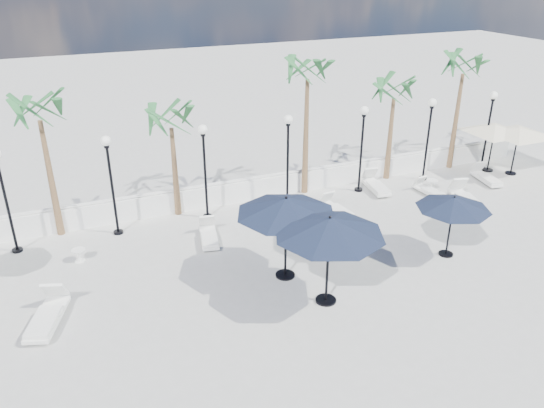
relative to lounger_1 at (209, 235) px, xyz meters
name	(u,v)px	position (x,y,z in m)	size (l,w,h in m)	color
ground	(370,281)	(4.01, -4.60, -0.23)	(100.00, 100.00, 0.00)	#9B9A96
balustrade	(278,185)	(4.01, 2.90, 0.24)	(26.00, 0.30, 1.01)	white
lamppost_0	(3,187)	(-6.49, 1.90, 2.26)	(0.36, 0.36, 3.84)	black
lamppost_1	(110,172)	(-2.99, 1.90, 2.26)	(0.36, 0.36, 3.84)	black
lamppost_2	(204,159)	(0.51, 1.90, 2.26)	(0.36, 0.36, 3.84)	black
lamppost_3	(288,147)	(4.01, 1.90, 2.26)	(0.36, 0.36, 3.84)	black
lamppost_4	(362,137)	(7.51, 1.90, 2.26)	(0.36, 0.36, 3.84)	black
lamppost_5	(429,128)	(11.01, 1.90, 2.26)	(0.36, 0.36, 3.84)	black
lamppost_6	(489,120)	(14.51, 1.90, 2.26)	(0.36, 0.36, 3.84)	black
palm_0	(39,117)	(-4.99, 2.70, 4.30)	(2.60, 2.60, 5.50)	brown
palm_1	(171,124)	(-0.49, 2.70, 3.53)	(2.60, 2.60, 4.70)	brown
palm_2	(308,76)	(5.21, 2.70, 4.89)	(2.60, 2.60, 6.10)	brown
palm_3	(394,95)	(9.51, 2.70, 3.72)	(2.60, 2.60, 4.90)	brown
palm_4	(463,71)	(13.21, 2.70, 4.50)	(2.60, 2.60, 5.70)	brown
lounger_1	(209,235)	(0.00, 0.00, 0.00)	(0.94, 1.90, 0.68)	white
lounger_2	(47,316)	(-5.61, -2.90, 0.04)	(1.36, 2.24, 0.80)	white
lounger_3	(336,209)	(5.44, 0.22, 0.00)	(0.80, 1.85, 0.67)	white
lounger_4	(376,185)	(8.23, 1.63, 0.02)	(0.97, 2.09, 0.75)	white
lounger_5	(466,198)	(10.96, -1.04, 0.04)	(1.22, 2.23, 0.80)	white
lounger_6	(486,177)	(13.50, 0.49, 0.01)	(0.95, 1.96, 0.70)	white
lounger_7	(429,190)	(10.17, 0.35, -0.03)	(0.68, 1.66, 0.61)	white
side_table_1	(79,254)	(-4.50, 0.33, 0.04)	(0.47, 0.47, 0.45)	white
side_table_2	(432,184)	(10.51, 0.64, 0.08)	(0.52, 0.52, 0.50)	white
parasol_navy_left	(330,227)	(2.20, -5.00, 2.32)	(3.27, 3.27, 2.89)	black
parasol_navy_mid	(286,206)	(1.63, -3.23, 2.28)	(3.19, 3.19, 2.86)	black
parasol_navy_right	(454,203)	(7.39, -4.16, 1.76)	(2.52, 2.52, 2.26)	black
parasol_cream_sq_a	(520,128)	(15.36, 0.84, 2.07)	(5.06, 5.06, 2.48)	black
parasol_cream_sq_b	(495,125)	(14.64, 1.60, 2.06)	(4.94, 4.94, 2.48)	black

